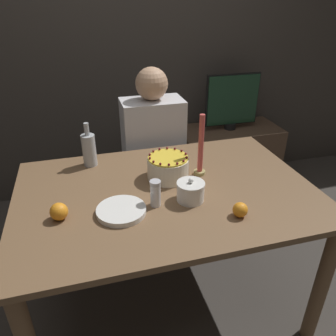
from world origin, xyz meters
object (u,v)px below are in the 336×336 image
at_px(sugar_shaker, 155,193).
at_px(tv_monitor, 232,101).
at_px(cake, 168,167).
at_px(candle, 201,150).
at_px(bottle, 89,149).
at_px(person_man_blue_shirt, 154,166).
at_px(sugar_bowl, 191,191).

xyz_separation_m(sugar_shaker, tv_monitor, (0.97, 1.26, -0.03)).
height_order(cake, candle, candle).
bearing_deg(tv_monitor, bottle, -147.55).
xyz_separation_m(cake, candle, (0.17, -0.01, 0.08)).
height_order(sugar_shaker, person_man_blue_shirt, person_man_blue_shirt).
relative_size(cake, tv_monitor, 0.45).
relative_size(sugar_shaker, tv_monitor, 0.26).
bearing_deg(sugar_bowl, bottle, 131.08).
relative_size(bottle, person_man_blue_shirt, 0.20).
bearing_deg(sugar_bowl, tv_monitor, 57.33).
bearing_deg(tv_monitor, sugar_bowl, -122.67).
distance_m(bottle, person_man_blue_shirt, 0.63).
bearing_deg(sugar_bowl, person_man_blue_shirt, 89.18).
distance_m(sugar_bowl, candle, 0.27).
bearing_deg(sugar_bowl, cake, 100.67).
bearing_deg(person_man_blue_shirt, cake, 84.58).
height_order(cake, sugar_bowl, cake).
xyz_separation_m(person_man_blue_shirt, tv_monitor, (0.80, 0.46, 0.27)).
distance_m(cake, person_man_blue_shirt, 0.65).
bearing_deg(bottle, cake, -33.85).
bearing_deg(cake, sugar_shaker, -118.09).
xyz_separation_m(cake, sugar_bowl, (0.04, -0.23, -0.01)).
distance_m(bottle, tv_monitor, 1.45).
relative_size(sugar_bowl, sugar_shaker, 1.03).
distance_m(sugar_bowl, person_man_blue_shirt, 0.85).
bearing_deg(sugar_shaker, cake, 61.91).
distance_m(sugar_bowl, bottle, 0.64).
bearing_deg(bottle, candle, -25.49).
bearing_deg(sugar_bowl, candle, 59.91).
distance_m(sugar_shaker, candle, 0.37).
relative_size(cake, candle, 0.65).
relative_size(bottle, tv_monitor, 0.52).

